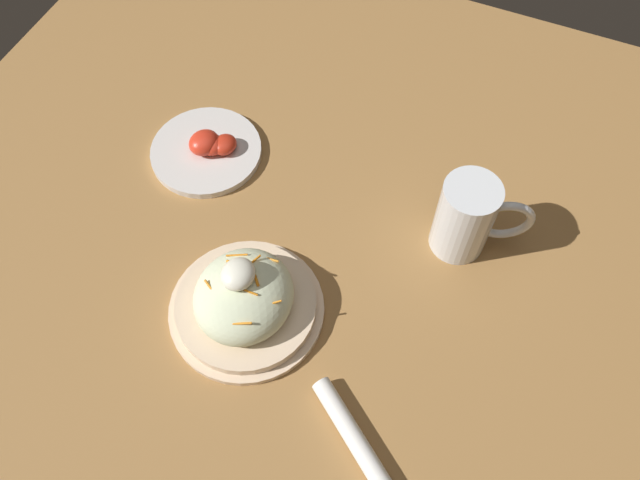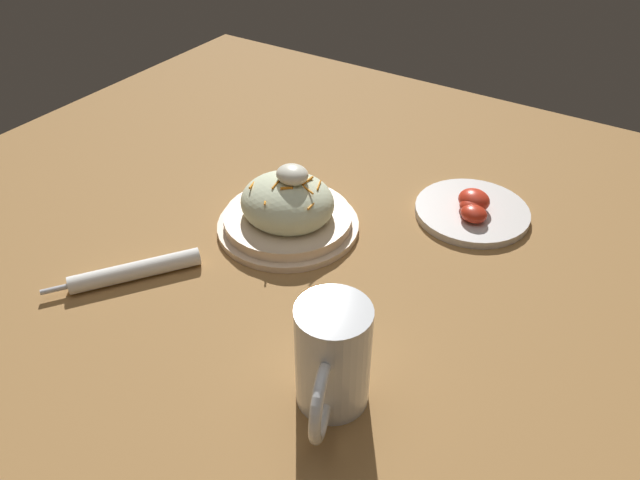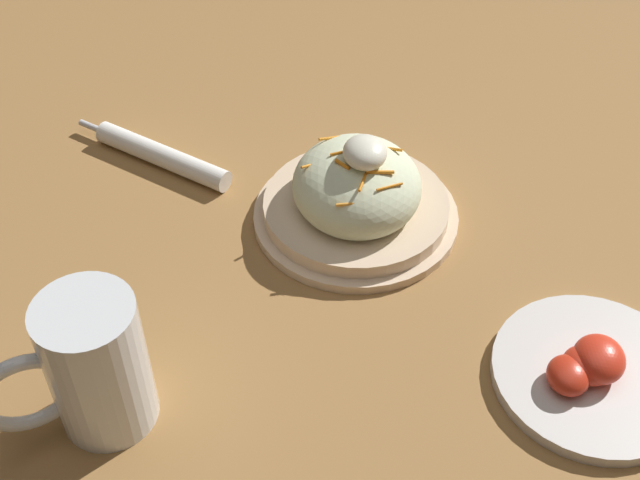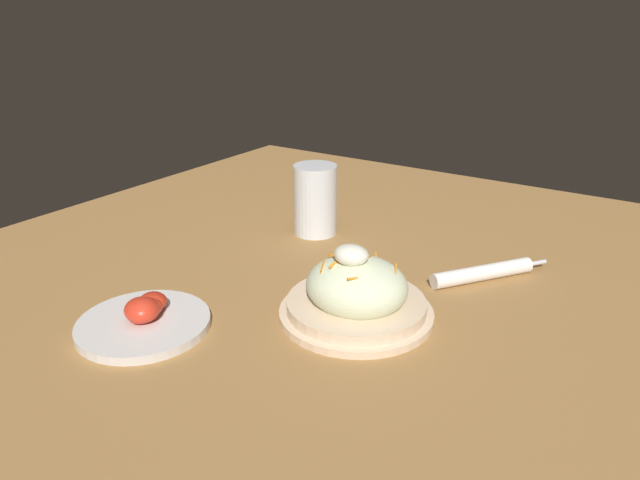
# 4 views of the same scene
# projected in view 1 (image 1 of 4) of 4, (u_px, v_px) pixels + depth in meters

# --- Properties ---
(ground_plane) EXTENTS (1.43, 1.43, 0.00)m
(ground_plane) POSITION_uv_depth(u_px,v_px,m) (310.00, 297.00, 0.93)
(ground_plane) COLOR #9E703D
(salad_plate) EXTENTS (0.22, 0.22, 0.11)m
(salad_plate) POSITION_uv_depth(u_px,v_px,m) (245.00, 300.00, 0.89)
(salad_plate) COLOR beige
(salad_plate) RESTS_ON ground_plane
(beer_mug) EXTENTS (0.08, 0.14, 0.14)m
(beer_mug) POSITION_uv_depth(u_px,v_px,m) (466.00, 219.00, 0.93)
(beer_mug) COLOR white
(beer_mug) RESTS_ON ground_plane
(napkin_roll) EXTENTS (0.14, 0.19, 0.03)m
(napkin_roll) POSITION_uv_depth(u_px,v_px,m) (358.00, 444.00, 0.82)
(napkin_roll) COLOR white
(napkin_roll) RESTS_ON ground_plane
(tomato_plate) EXTENTS (0.18, 0.18, 0.05)m
(tomato_plate) POSITION_uv_depth(u_px,v_px,m) (207.00, 149.00, 1.06)
(tomato_plate) COLOR silver
(tomato_plate) RESTS_ON ground_plane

